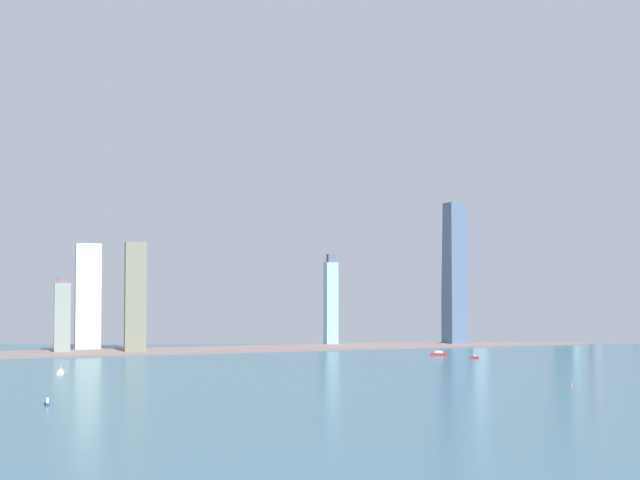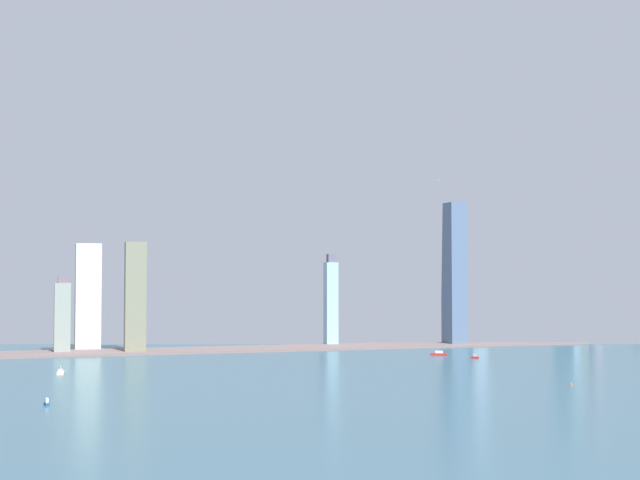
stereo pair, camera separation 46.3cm
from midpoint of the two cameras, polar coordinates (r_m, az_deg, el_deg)
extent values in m
cube|color=#6C5B59|center=(962.95, 2.55, -6.76)|extent=(996.53, 69.53, 2.07)
cylinder|color=gray|center=(1098.34, 17.07, 0.62)|extent=(15.29, 15.29, 260.52)
ellipsoid|color=#ACB0C9|center=(1112.70, 16.98, 7.33)|extent=(45.47, 45.47, 11.47)
torus|color=gray|center=(1112.03, 16.99, 7.13)|extent=(40.94, 40.94, 2.29)
cone|color=silver|center=(1124.30, 16.94, 10.34)|extent=(7.65, 7.65, 108.19)
cube|color=#63675D|center=(1176.71, 16.37, -4.07)|extent=(24.47, 19.48, 76.36)
cube|color=beige|center=(947.11, -14.54, -3.53)|extent=(25.27, 25.13, 108.87)
cube|color=#91A6C0|center=(1047.42, 9.86, -2.94)|extent=(17.74, 23.84, 127.83)
cube|color=slate|center=(1048.93, 9.84, 0.70)|extent=(10.65, 14.30, 5.42)
cube|color=#6C6D59|center=(901.16, -11.66, -3.60)|extent=(20.33, 14.94, 109.24)
cube|color=#AD9F8D|center=(1045.20, 0.58, -3.78)|extent=(12.75, 26.80, 98.61)
cube|color=#52555C|center=(1045.36, 0.57, -0.78)|extent=(7.65, 16.08, 10.74)
cube|color=#88B0C0|center=(981.62, 0.71, -4.09)|extent=(13.13, 12.98, 90.77)
cube|color=#524F63|center=(981.46, 0.71, -1.18)|extent=(7.88, 7.79, 9.13)
cube|color=#4B5F7C|center=(1003.08, 8.55, -2.13)|extent=(19.09, 27.06, 157.14)
cube|color=gray|center=(917.81, -16.07, -4.80)|extent=(15.23, 23.78, 68.82)
cube|color=#614F61|center=(916.98, -16.04, -2.45)|extent=(9.14, 14.27, 6.17)
cube|color=slate|center=(1113.74, 8.41, -2.87)|extent=(17.61, 24.09, 129.58)
cube|color=#88B7C9|center=(1144.36, 15.40, -2.78)|extent=(19.06, 27.38, 130.22)
cube|color=#505756|center=(1145.99, 15.36, 0.72)|extent=(11.44, 16.43, 9.77)
cube|color=#B02523|center=(866.18, 7.60, -7.22)|extent=(15.12, 12.87, 2.21)
cube|color=silver|center=(866.00, 7.60, -7.08)|extent=(7.32, 6.54, 2.11)
cube|color=navy|center=(549.92, -16.98, -9.94)|extent=(3.23, 6.94, 1.54)
cube|color=beige|center=(549.64, -16.97, -9.73)|extent=(1.96, 3.15, 2.65)
cube|color=beige|center=(723.77, -16.16, -8.12)|extent=(6.35, 17.18, 1.71)
cube|color=#9C95A7|center=(723.60, -16.15, -7.97)|extent=(4.10, 7.66, 1.87)
cylinder|color=silver|center=(723.35, -16.15, -7.77)|extent=(0.24, 0.24, 3.19)
cube|color=red|center=(839.82, 9.85, -7.38)|extent=(6.60, 6.05, 1.66)
cube|color=#9C9D9D|center=(839.64, 9.85, -7.24)|extent=(3.25, 3.06, 2.42)
cone|color=#E54C19|center=(646.67, 15.72, -8.79)|extent=(1.63, 1.63, 2.16)
cylinder|color=#AFB1C2|center=(1023.61, 6.91, 3.69)|extent=(14.36, 31.35, 2.98)
sphere|color=#AFB1C2|center=(1012.36, 7.56, 3.76)|extent=(2.98, 2.98, 2.98)
cube|color=#AFB1C2|center=(1023.76, 6.91, 3.76)|extent=(31.97, 14.99, 0.50)
cube|color=#AFB1C2|center=(1033.21, 6.37, 3.65)|extent=(11.62, 6.38, 0.40)
cube|color=#2D333D|center=(1033.60, 6.37, 3.85)|extent=(1.34, 2.45, 5.00)
camera|label=1|loc=(0.23, -89.99, 0.00)|focal=50.29mm
camera|label=2|loc=(0.23, 90.01, 0.00)|focal=50.29mm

